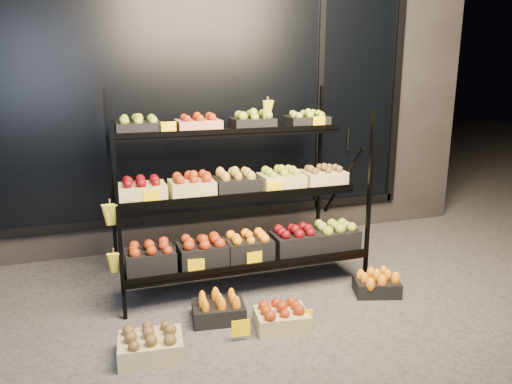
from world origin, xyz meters
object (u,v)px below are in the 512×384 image
object	(u,v)px
floor_crate_left	(151,344)
floor_crate_midleft	(219,309)
floor_crate_midright	(281,316)
display_rack	(238,194)

from	to	relation	value
floor_crate_left	floor_crate_midleft	xyz separation A→B (m)	(0.54, 0.34, -0.00)
floor_crate_midright	floor_crate_left	bearing A→B (deg)	-166.95
display_rack	floor_crate_midright	distance (m)	1.15
display_rack	floor_crate_left	xyz separation A→B (m)	(-0.90, -1.00, -0.69)
floor_crate_left	floor_crate_midleft	world-z (taller)	floor_crate_left
floor_crate_midleft	floor_crate_left	bearing A→B (deg)	-140.88
floor_crate_left	floor_crate_midleft	bearing A→B (deg)	37.81
floor_crate_midleft	floor_crate_midright	bearing A→B (deg)	-25.32
display_rack	floor_crate_midright	size ratio (longest dim) A/B	5.37
floor_crate_midleft	floor_crate_midright	size ratio (longest dim) A/B	1.02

